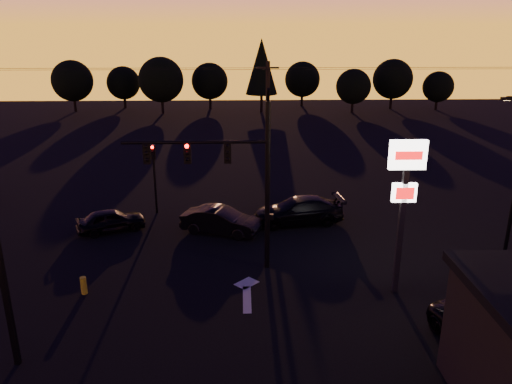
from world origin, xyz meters
TOP-DOWN VIEW (x-y plane):
  - ground at (0.00, 0.00)m, footprint 120.00×120.00m
  - lane_arrow at (0.50, 1.67)m, footprint 1.20×3.10m
  - traffic_signal_mast at (-0.10, 3.99)m, footprint 6.79×0.52m
  - secondary_signal at (-5.00, 11.49)m, footprint 0.30×0.31m
  - pylon_sign at (7.00, 1.50)m, footprint 1.50×0.28m
  - utility_pole_1 at (2.00, 14.00)m, footprint 1.40×0.26m
  - power_wires at (2.00, 14.00)m, footprint 36.00×1.22m
  - bollard at (-6.59, 1.70)m, footprint 0.26×0.26m
  - tree_0 at (-22.00, 50.00)m, footprint 5.36×5.36m
  - tree_1 at (-16.00, 53.00)m, footprint 4.54×4.54m
  - tree_2 at (-10.00, 48.00)m, footprint 5.77×5.78m
  - tree_3 at (-4.00, 52.00)m, footprint 4.95×4.95m
  - tree_4 at (3.00, 49.00)m, footprint 4.18×4.18m
  - tree_5 at (9.00, 54.00)m, footprint 4.95×4.95m
  - tree_6 at (15.00, 48.00)m, footprint 4.54×4.54m
  - tree_7 at (21.00, 51.00)m, footprint 5.36×5.36m
  - tree_8 at (27.00, 50.00)m, footprint 4.12×4.12m
  - car_left at (-7.10, 8.70)m, footprint 4.08×2.90m
  - car_mid at (-0.88, 8.23)m, footprint 4.69×2.92m
  - car_right at (3.62, 9.60)m, footprint 5.56×2.87m
  - suv_parked at (9.15, -2.86)m, footprint 3.69×5.21m

SIDE VIEW (x-z plane):
  - ground at x=0.00m, z-range 0.00..0.00m
  - lane_arrow at x=0.50m, z-range 0.00..0.01m
  - bollard at x=-6.59m, z-range 0.00..0.79m
  - car_left at x=-7.10m, z-range 0.00..1.29m
  - suv_parked at x=9.15m, z-range 0.00..1.32m
  - car_mid at x=-0.88m, z-range 0.00..1.46m
  - car_right at x=3.62m, z-range 0.00..1.54m
  - secondary_signal at x=-5.00m, z-range 0.69..5.04m
  - tree_8 at x=27.00m, z-range 0.53..5.71m
  - tree_1 at x=-16.00m, z-range 0.58..6.29m
  - tree_6 at x=15.00m, z-range 0.58..6.29m
  - tree_3 at x=-4.00m, z-range 0.63..6.86m
  - tree_5 at x=9.00m, z-range 0.63..6.86m
  - tree_0 at x=-22.00m, z-range 0.69..7.43m
  - tree_7 at x=21.00m, z-range 0.69..7.43m
  - tree_2 at x=-10.00m, z-range 0.74..8.00m
  - utility_pole_1 at x=2.00m, z-range 0.09..9.09m
  - pylon_sign at x=7.00m, z-range 1.51..8.31m
  - traffic_signal_mast at x=-0.10m, z-range 0.65..9.23m
  - tree_4 at x=3.00m, z-range 1.18..10.68m
  - power_wires at x=2.00m, z-range 8.53..8.60m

